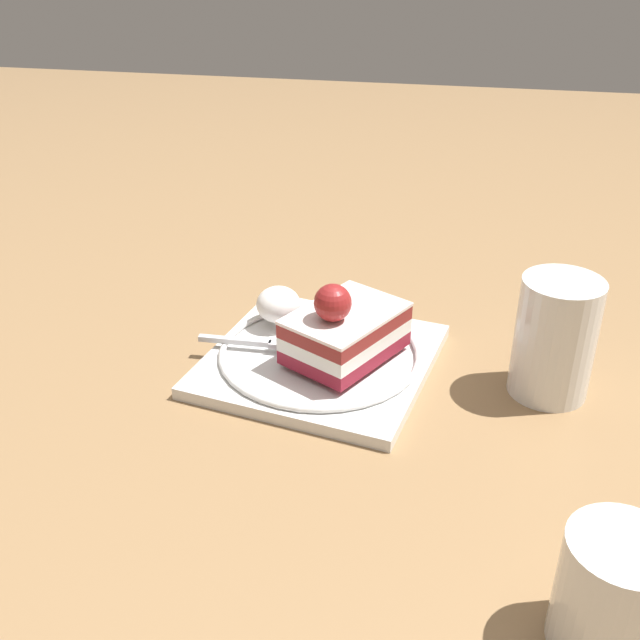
{
  "coord_description": "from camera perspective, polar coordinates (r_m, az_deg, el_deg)",
  "views": [
    {
      "loc": [
        0.13,
        -0.59,
        0.36
      ],
      "look_at": [
        0.01,
        -0.03,
        0.05
      ],
      "focal_mm": 42.15,
      "sensor_mm": 36.0,
      "label": 1
    }
  ],
  "objects": [
    {
      "name": "ground_plane",
      "position": [
        0.7,
        -0.51,
        -2.14
      ],
      "size": [
        2.4,
        2.4,
        0.0
      ],
      "primitive_type": "plane",
      "color": "#937049"
    },
    {
      "name": "dessert_plate",
      "position": [
        0.67,
        -0.0,
        -2.89
      ],
      "size": [
        0.22,
        0.22,
        0.02
      ],
      "color": "white",
      "rests_on": "ground_plane"
    },
    {
      "name": "cake_slice",
      "position": [
        0.65,
        1.86,
        -0.75
      ],
      "size": [
        0.11,
        0.12,
        0.07
      ],
      "color": "maroon",
      "rests_on": "dessert_plate"
    },
    {
      "name": "whipped_cream_dollop",
      "position": [
        0.71,
        -3.18,
        1.2
      ],
      "size": [
        0.04,
        0.04,
        0.03
      ],
      "primitive_type": "ellipsoid",
      "color": "white",
      "rests_on": "dessert_plate"
    },
    {
      "name": "fork",
      "position": [
        0.67,
        -4.53,
        -1.75
      ],
      "size": [
        0.11,
        0.01,
        0.0
      ],
      "color": "silver",
      "rests_on": "dessert_plate"
    },
    {
      "name": "drink_glass_near",
      "position": [
        0.46,
        21.28,
        -19.22
      ],
      "size": [
        0.06,
        0.06,
        0.07
      ],
      "color": "white",
      "rests_on": "ground_plane"
    },
    {
      "name": "drink_glass_far",
      "position": [
        0.65,
        17.32,
        -1.82
      ],
      "size": [
        0.07,
        0.07,
        0.1
      ],
      "color": "white",
      "rests_on": "ground_plane"
    }
  ]
}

